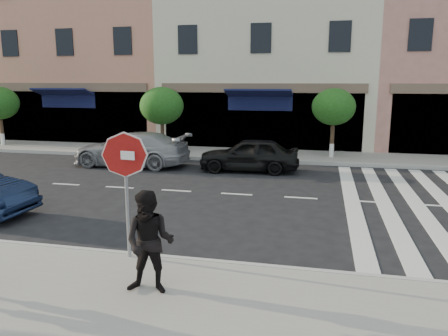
{
  "coord_description": "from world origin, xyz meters",
  "views": [
    {
      "loc": [
        2.53,
        -9.08,
        3.54
      ],
      "look_at": [
        0.21,
        1.23,
        1.4
      ],
      "focal_mm": 35.0,
      "sensor_mm": 36.0,
      "label": 1
    }
  ],
  "objects_px": {
    "car_far_left": "(131,149)",
    "car_far_mid": "(249,155)",
    "stop_sign": "(125,167)",
    "walker": "(150,242)"
  },
  "relations": [
    {
      "from": "stop_sign",
      "to": "car_far_left",
      "type": "distance_m",
      "value": 10.23
    },
    {
      "from": "walker",
      "to": "car_far_mid",
      "type": "height_order",
      "value": "walker"
    },
    {
      "from": "walker",
      "to": "stop_sign",
      "type": "bearing_deg",
      "value": 123.21
    },
    {
      "from": "walker",
      "to": "car_far_mid",
      "type": "relative_size",
      "value": 0.43
    },
    {
      "from": "walker",
      "to": "car_far_mid",
      "type": "distance_m",
      "value": 10.53
    },
    {
      "from": "car_far_left",
      "to": "car_far_mid",
      "type": "xyz_separation_m",
      "value": [
        4.98,
        0.0,
        -0.04
      ]
    },
    {
      "from": "stop_sign",
      "to": "car_far_mid",
      "type": "height_order",
      "value": "stop_sign"
    },
    {
      "from": "car_far_mid",
      "to": "stop_sign",
      "type": "bearing_deg",
      "value": -8.16
    },
    {
      "from": "stop_sign",
      "to": "car_far_left",
      "type": "xyz_separation_m",
      "value": [
        -4.15,
        9.27,
        -1.23
      ]
    },
    {
      "from": "stop_sign",
      "to": "walker",
      "type": "height_order",
      "value": "stop_sign"
    }
  ]
}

